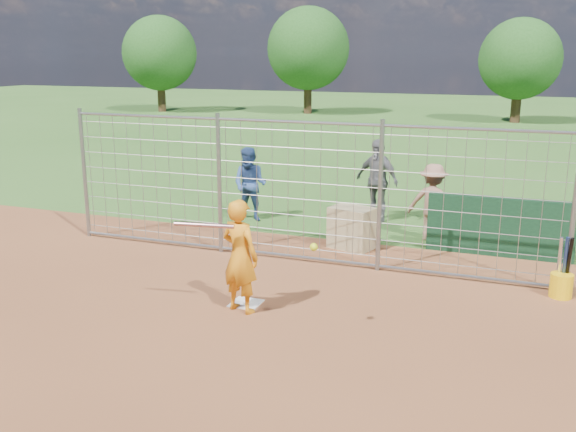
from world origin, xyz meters
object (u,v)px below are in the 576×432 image
at_px(batter, 240,256).
at_px(bystander_a, 250,184).
at_px(equipment_bin, 352,228).
at_px(bucket_with_bats, 562,282).
at_px(bystander_b, 377,180).
at_px(bystander_c, 433,202).

relative_size(batter, bystander_a, 1.02).
height_order(equipment_bin, bucket_with_bats, bucket_with_bats).
relative_size(bystander_b, bucket_with_bats, 1.88).
xyz_separation_m(batter, bystander_a, (-1.97, 4.81, -0.02)).
distance_m(batter, bucket_with_bats, 4.95).
bearing_deg(equipment_bin, bystander_c, 56.19).
bearing_deg(bystander_c, bystander_b, -34.05).
distance_m(bystander_a, bystander_b, 2.80).
xyz_separation_m(bystander_a, bystander_c, (4.02, -0.13, -0.05)).
distance_m(bystander_a, bucket_with_bats, 6.89).
xyz_separation_m(bystander_a, bystander_b, (2.63, 0.95, 0.10)).
height_order(bystander_b, equipment_bin, bystander_b).
height_order(bystander_a, bystander_b, bystander_b).
height_order(batter, bystander_b, bystander_b).
relative_size(bystander_a, bystander_c, 1.07).
relative_size(batter, equipment_bin, 2.09).
bearing_deg(bystander_c, bystander_a, 2.11).
bearing_deg(bystander_b, equipment_bin, -65.87).
height_order(bystander_a, bucket_with_bats, bystander_a).
distance_m(batter, bystander_b, 5.80).
relative_size(equipment_bin, bucket_with_bats, 0.82).
relative_size(bystander_a, equipment_bin, 2.05).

